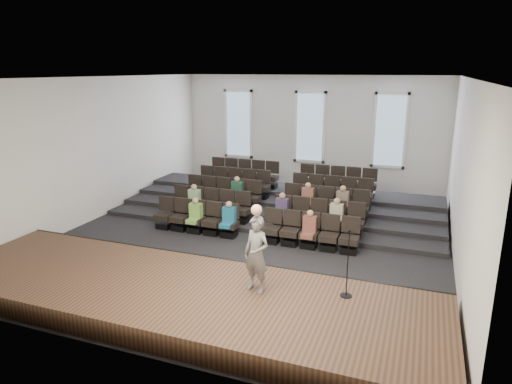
# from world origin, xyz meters

# --- Properties ---
(ground) EXTENTS (14.00, 14.00, 0.00)m
(ground) POSITION_xyz_m (0.00, 0.00, 0.00)
(ground) COLOR black
(ground) RESTS_ON ground
(ceiling) EXTENTS (12.00, 14.00, 0.02)m
(ceiling) POSITION_xyz_m (0.00, 0.00, 5.01)
(ceiling) COLOR white
(ceiling) RESTS_ON ground
(wall_back) EXTENTS (12.00, 0.04, 5.00)m
(wall_back) POSITION_xyz_m (0.00, 7.02, 2.50)
(wall_back) COLOR white
(wall_back) RESTS_ON ground
(wall_front) EXTENTS (12.00, 0.04, 5.00)m
(wall_front) POSITION_xyz_m (0.00, -7.02, 2.50)
(wall_front) COLOR white
(wall_front) RESTS_ON ground
(wall_left) EXTENTS (0.04, 14.00, 5.00)m
(wall_left) POSITION_xyz_m (-6.02, 0.00, 2.50)
(wall_left) COLOR white
(wall_left) RESTS_ON ground
(wall_right) EXTENTS (0.04, 14.00, 5.00)m
(wall_right) POSITION_xyz_m (6.02, 0.00, 2.50)
(wall_right) COLOR white
(wall_right) RESTS_ON ground
(stage) EXTENTS (11.80, 3.60, 0.50)m
(stage) POSITION_xyz_m (0.00, -5.10, 0.25)
(stage) COLOR #503222
(stage) RESTS_ON ground
(stage_lip) EXTENTS (11.80, 0.06, 0.52)m
(stage_lip) POSITION_xyz_m (0.00, -3.33, 0.25)
(stage_lip) COLOR black
(stage_lip) RESTS_ON ground
(risers) EXTENTS (11.80, 4.80, 0.60)m
(risers) POSITION_xyz_m (0.00, 3.17, 0.20)
(risers) COLOR black
(risers) RESTS_ON ground
(seating_rows) EXTENTS (6.80, 4.70, 1.67)m
(seating_rows) POSITION_xyz_m (-0.00, 1.54, 0.68)
(seating_rows) COLOR black
(seating_rows) RESTS_ON ground
(windows) EXTENTS (8.44, 0.10, 3.24)m
(windows) POSITION_xyz_m (0.00, 6.95, 2.70)
(windows) COLOR white
(windows) RESTS_ON wall_back
(audience) EXTENTS (5.45, 2.64, 1.10)m
(audience) POSITION_xyz_m (0.28, 0.45, 0.83)
(audience) COLOR #78B648
(audience) RESTS_ON seating_rows
(speaker) EXTENTS (0.72, 0.59, 1.72)m
(speaker) POSITION_xyz_m (1.73, -4.65, 1.36)
(speaker) COLOR slate
(speaker) RESTS_ON stage
(mic_stand) EXTENTS (0.26, 0.26, 1.53)m
(mic_stand) POSITION_xyz_m (3.64, -4.23, 0.96)
(mic_stand) COLOR black
(mic_stand) RESTS_ON stage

